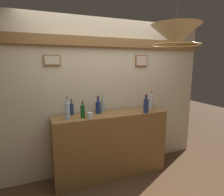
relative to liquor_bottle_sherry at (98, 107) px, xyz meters
name	(u,v)px	position (x,y,z in m)	size (l,w,h in m)	color
panelled_rear_partition	(104,93)	(0.18, 0.20, 0.17)	(3.62, 0.15, 2.45)	beige
bar_shelf_unit	(111,145)	(0.18, -0.08, -0.61)	(1.76, 0.42, 1.01)	olive
liquor_bottle_sherry	(98,107)	(0.00, 0.00, 0.00)	(0.08, 0.08, 0.27)	navy
liquor_bottle_rum	(103,105)	(0.11, 0.07, 0.01)	(0.06, 0.06, 0.29)	#A4BEBC
liquor_bottle_port	(67,111)	(-0.48, -0.14, 0.02)	(0.07, 0.07, 0.31)	#AEC2DD
liquor_bottle_whiskey	(83,111)	(-0.27, -0.15, -0.01)	(0.06, 0.06, 0.25)	#175622
liquor_bottle_scotch	(146,105)	(0.70, -0.23, 0.01)	(0.08, 0.08, 0.29)	navy
liquor_bottle_rye	(151,102)	(0.93, -0.03, 0.02)	(0.08, 0.08, 0.30)	silver
liquor_bottle_gin	(72,109)	(-0.39, 0.07, -0.01)	(0.05, 0.05, 0.24)	navy
glass_tumbler_rocks	(90,115)	(-0.19, -0.21, -0.06)	(0.08, 0.08, 0.08)	silver
pendant_lamp	(175,36)	(0.49, -1.07, 0.92)	(0.51, 0.51, 0.52)	beige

